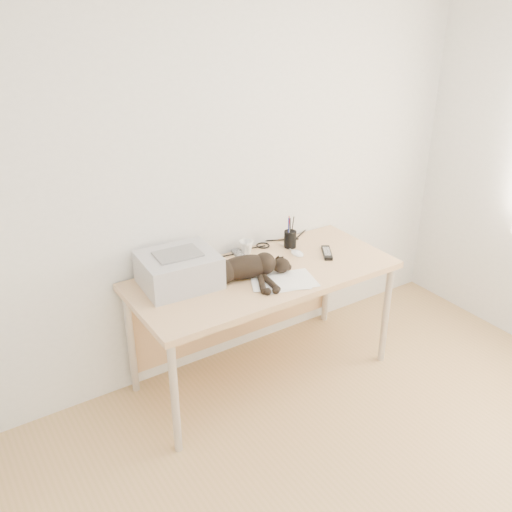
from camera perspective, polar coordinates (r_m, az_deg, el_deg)
wall_back at (r=3.44m, az=-2.52°, el=9.00°), size 3.50×0.00×3.50m
desk at (r=3.50m, az=-0.01°, el=-3.05°), size 1.60×0.70×0.74m
printer at (r=3.22m, az=-7.73°, el=-1.35°), size 0.44×0.38×0.20m
papers at (r=3.27m, az=2.73°, el=-2.50°), size 0.42×0.36×0.01m
cat at (r=3.27m, az=-1.36°, el=-1.31°), size 0.63×0.39×0.15m
mug at (r=3.59m, az=-0.98°, el=0.88°), size 0.13×0.13×0.08m
pen_cup at (r=3.68m, az=3.43°, el=1.73°), size 0.08×0.08×0.20m
remote_grey at (r=3.55m, az=-1.57°, el=0.02°), size 0.08×0.19×0.02m
remote_black at (r=3.61m, az=7.10°, el=0.32°), size 0.14×0.18×0.02m
mouse at (r=3.59m, az=4.15°, el=0.43°), size 0.07×0.11×0.03m
cable_tangle at (r=3.60m, az=-1.95°, el=0.34°), size 1.36×0.09×0.01m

